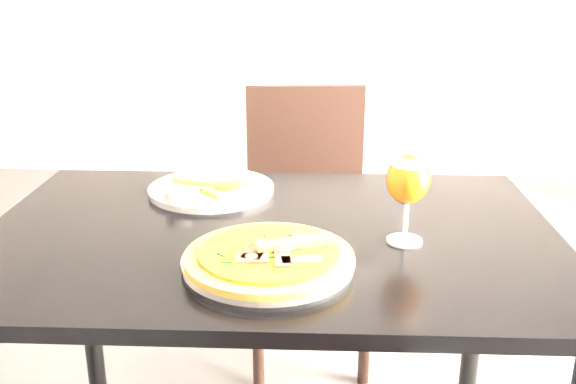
# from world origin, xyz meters

# --- Properties ---
(dining_table) EXTENTS (1.23, 0.84, 0.75)m
(dining_table) POSITION_xyz_m (0.22, 0.28, 0.66)
(dining_table) COLOR black
(dining_table) RESTS_ON ground
(chair_far) EXTENTS (0.47, 0.47, 0.90)m
(chair_far) POSITION_xyz_m (0.26, 1.04, 0.50)
(chair_far) COLOR black
(chair_far) RESTS_ON ground
(plate_main) EXTENTS (0.42, 0.42, 0.02)m
(plate_main) POSITION_xyz_m (0.23, 0.11, 0.76)
(plate_main) COLOR silver
(plate_main) RESTS_ON dining_table
(pizza) EXTENTS (0.31, 0.31, 0.03)m
(pizza) POSITION_xyz_m (0.24, 0.10, 0.78)
(pizza) COLOR olive
(pizza) RESTS_ON plate_main
(plate_second) EXTENTS (0.35, 0.35, 0.02)m
(plate_second) POSITION_xyz_m (0.05, 0.51, 0.76)
(plate_second) COLOR silver
(plate_second) RESTS_ON dining_table
(crust_scraps) EXTENTS (0.21, 0.15, 0.02)m
(crust_scraps) POSITION_xyz_m (0.07, 0.49, 0.77)
(crust_scraps) COLOR olive
(crust_scraps) RESTS_ON plate_second
(loose_crust) EXTENTS (0.12, 0.04, 0.01)m
(loose_crust) POSITION_xyz_m (0.05, 0.39, 0.75)
(loose_crust) COLOR olive
(loose_crust) RESTS_ON dining_table
(sauce_cup) EXTENTS (0.06, 0.06, 0.04)m
(sauce_cup) POSITION_xyz_m (-0.01, 0.40, 0.77)
(sauce_cup) COLOR beige
(sauce_cup) RESTS_ON dining_table
(beer_glass) EXTENTS (0.09, 0.09, 0.18)m
(beer_glass) POSITION_xyz_m (0.49, 0.24, 0.88)
(beer_glass) COLOR silver
(beer_glass) RESTS_ON dining_table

